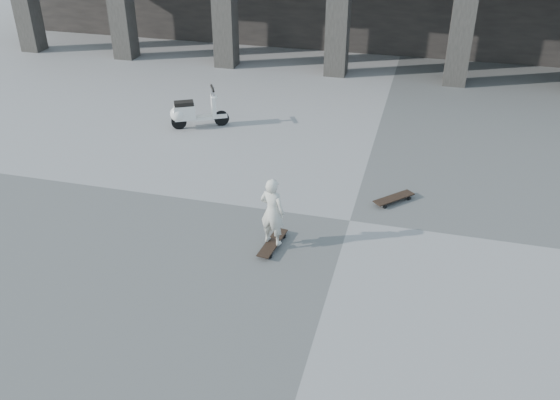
% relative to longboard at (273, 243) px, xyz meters
% --- Properties ---
extents(ground, '(90.00, 90.00, 0.00)m').
position_rel_longboard_xyz_m(ground, '(1.16, 1.18, -0.07)').
color(ground, '#4F4F4D').
rests_on(ground, ground).
extents(longboard, '(0.32, 0.95, 0.09)m').
position_rel_longboard_xyz_m(longboard, '(0.00, 0.00, 0.00)').
color(longboard, black).
rests_on(longboard, ground).
extents(skateboard_spare, '(0.77, 0.80, 0.11)m').
position_rel_longboard_xyz_m(skateboard_spare, '(1.87, 2.09, 0.01)').
color(skateboard_spare, black).
rests_on(skateboard_spare, ground).
extents(child, '(0.50, 0.39, 1.22)m').
position_rel_longboard_xyz_m(child, '(0.00, 0.00, 0.63)').
color(child, beige).
rests_on(child, longboard).
extents(scooter, '(1.32, 0.82, 1.01)m').
position_rel_longboard_xyz_m(scooter, '(-3.37, 4.54, 0.32)').
color(scooter, black).
rests_on(scooter, ground).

